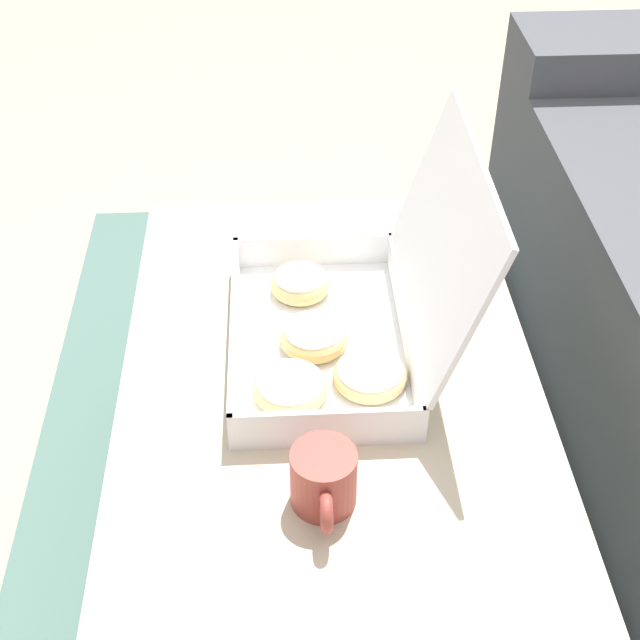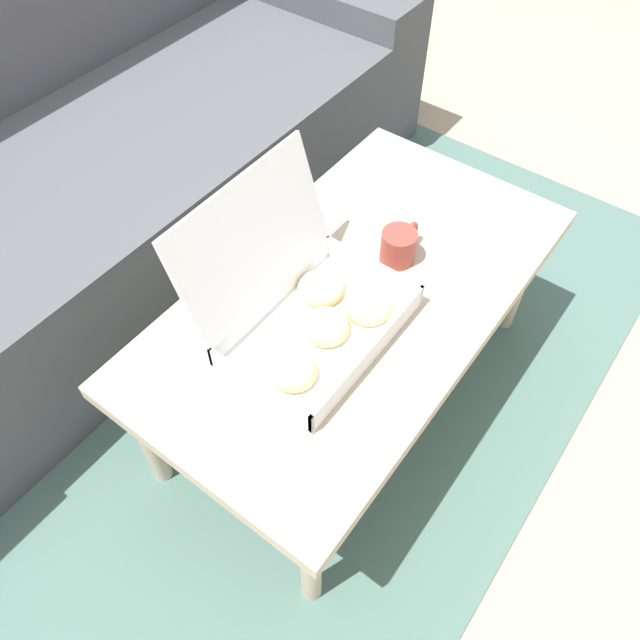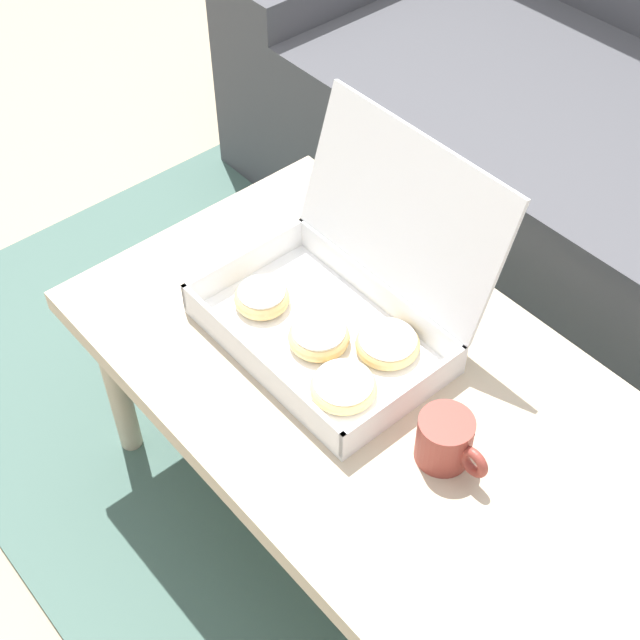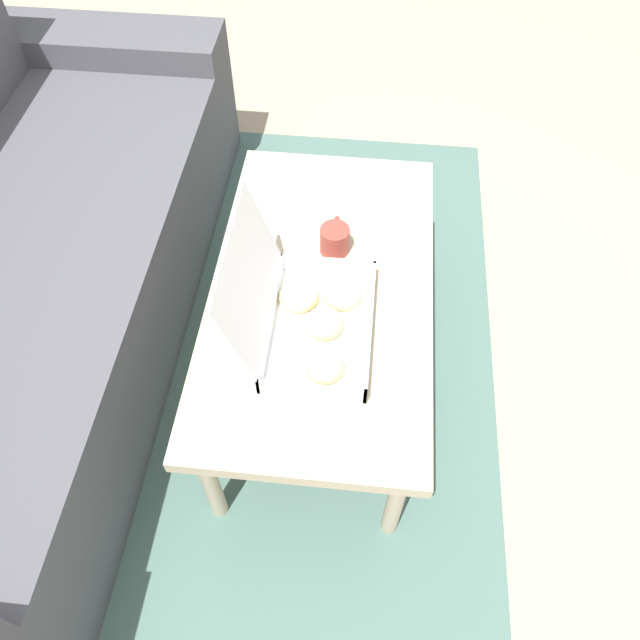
# 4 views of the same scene
# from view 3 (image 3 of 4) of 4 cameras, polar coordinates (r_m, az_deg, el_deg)

# --- Properties ---
(ground_plane) EXTENTS (12.00, 12.00, 0.00)m
(ground_plane) POSITION_cam_3_polar(r_m,az_deg,el_deg) (1.79, 6.37, -11.36)
(ground_plane) COLOR tan
(area_rug) EXTENTS (2.37, 1.94, 0.01)m
(area_rug) POSITION_cam_3_polar(r_m,az_deg,el_deg) (1.93, 12.70, -6.10)
(area_rug) COLOR #4C6B60
(area_rug) RESTS_ON ground_plane
(coffee_table) EXTENTS (1.07, 0.59, 0.44)m
(coffee_table) POSITION_cam_3_polar(r_m,az_deg,el_deg) (1.41, 4.23, -5.70)
(coffee_table) COLOR #C6B293
(coffee_table) RESTS_ON ground_plane
(pastry_box) EXTENTS (0.39, 0.33, 0.31)m
(pastry_box) POSITION_cam_3_polar(r_m,az_deg,el_deg) (1.41, 1.31, 0.63)
(pastry_box) COLOR white
(pastry_box) RESTS_ON coffee_table
(coffee_mug) EXTENTS (0.12, 0.08, 0.08)m
(coffee_mug) POSITION_cam_3_polar(r_m,az_deg,el_deg) (1.28, 8.07, -7.64)
(coffee_mug) COLOR #993D33
(coffee_mug) RESTS_ON coffee_table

